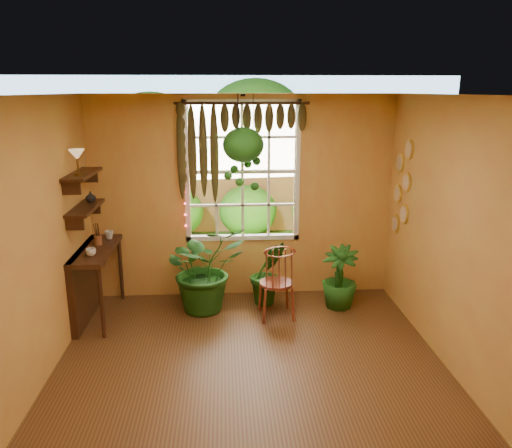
{
  "coord_description": "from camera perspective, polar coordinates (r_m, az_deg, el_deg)",
  "views": [
    {
      "loc": [
        -0.24,
        -4.23,
        2.74
      ],
      "look_at": [
        0.11,
        1.15,
        1.29
      ],
      "focal_mm": 35.0,
      "sensor_mm": 36.0,
      "label": 1
    }
  ],
  "objects": [
    {
      "name": "floor",
      "position": [
        5.04,
        -0.41,
        -17.83
      ],
      "size": [
        4.5,
        4.5,
        0.0
      ],
      "primitive_type": "plane",
      "color": "#573A19",
      "rests_on": "ground"
    },
    {
      "name": "ceiling",
      "position": [
        4.24,
        -0.48,
        14.53
      ],
      "size": [
        4.5,
        4.5,
        0.0
      ],
      "primitive_type": "plane",
      "rotation": [
        3.14,
        0.0,
        0.0
      ],
      "color": "white",
      "rests_on": "wall_back"
    },
    {
      "name": "wall_back",
      "position": [
        6.63,
        -1.54,
        2.97
      ],
      "size": [
        4.0,
        0.0,
        4.0
      ],
      "primitive_type": "plane",
      "rotation": [
        1.57,
        0.0,
        0.0
      ],
      "color": "gold",
      "rests_on": "floor"
    },
    {
      "name": "wall_left",
      "position": [
        4.79,
        -25.13,
        -3.29
      ],
      "size": [
        0.0,
        4.5,
        4.5
      ],
      "primitive_type": "plane",
      "rotation": [
        1.57,
        0.0,
        1.57
      ],
      "color": "gold",
      "rests_on": "floor"
    },
    {
      "name": "wall_right",
      "position": [
        4.98,
        23.21,
        -2.39
      ],
      "size": [
        0.0,
        4.5,
        4.5
      ],
      "primitive_type": "plane",
      "rotation": [
        1.57,
        0.0,
        -1.57
      ],
      "color": "gold",
      "rests_on": "floor"
    },
    {
      "name": "window",
      "position": [
        6.6,
        -1.58,
        6.0
      ],
      "size": [
        1.52,
        0.1,
        1.86
      ],
      "color": "white",
      "rests_on": "wall_back"
    },
    {
      "name": "valance_vine",
      "position": [
        6.41,
        -2.34,
        10.92
      ],
      "size": [
        1.7,
        0.12,
        1.1
      ],
      "color": "#32180D",
      "rests_on": "window"
    },
    {
      "name": "string_lights",
      "position": [
        6.52,
        -8.28,
        6.18
      ],
      "size": [
        0.03,
        0.03,
        1.54
      ],
      "primitive_type": null,
      "color": "#FF2633",
      "rests_on": "window"
    },
    {
      "name": "wall_plates",
      "position": [
        6.52,
        16.3,
        3.96
      ],
      "size": [
        0.04,
        0.32,
        1.1
      ],
      "primitive_type": null,
      "color": "#FBEECD",
      "rests_on": "wall_right"
    },
    {
      "name": "counter_ledge",
      "position": [
        6.45,
        -18.56,
        -5.59
      ],
      "size": [
        0.4,
        1.2,
        0.9
      ],
      "color": "#32180D",
      "rests_on": "floor"
    },
    {
      "name": "shelf_lower",
      "position": [
        6.2,
        -18.9,
        1.77
      ],
      "size": [
        0.25,
        0.9,
        0.04
      ],
      "primitive_type": "cube",
      "color": "#32180D",
      "rests_on": "wall_left"
    },
    {
      "name": "shelf_upper",
      "position": [
        6.13,
        -19.22,
        5.41
      ],
      "size": [
        0.25,
        0.9,
        0.04
      ],
      "primitive_type": "cube",
      "color": "#32180D",
      "rests_on": "wall_left"
    },
    {
      "name": "backyard",
      "position": [
        11.21,
        -1.22,
        7.61
      ],
      "size": [
        14.0,
        10.0,
        12.0
      ],
      "color": "#1F5117",
      "rests_on": "ground"
    },
    {
      "name": "windsor_chair",
      "position": [
        6.21,
        2.38,
        -7.86
      ],
      "size": [
        0.45,
        0.47,
        1.12
      ],
      "rotation": [
        0.0,
        0.0,
        0.08
      ],
      "color": "maroon",
      "rests_on": "floor"
    },
    {
      "name": "potted_plant_left",
      "position": [
        6.36,
        -5.89,
        -5.02
      ],
      "size": [
        1.27,
        1.2,
        1.12
      ],
      "primitive_type": "imported",
      "rotation": [
        0.0,
        0.0,
        0.39
      ],
      "color": "#124512",
      "rests_on": "floor"
    },
    {
      "name": "potted_plant_mid",
      "position": [
        6.55,
        1.37,
        -5.58
      ],
      "size": [
        0.55,
        0.48,
        0.86
      ],
      "primitive_type": "imported",
      "rotation": [
        0.0,
        0.0,
        0.23
      ],
      "color": "#124512",
      "rests_on": "floor"
    },
    {
      "name": "potted_plant_right",
      "position": [
        6.54,
        9.51,
        -6.02
      ],
      "size": [
        0.59,
        0.59,
        0.82
      ],
      "primitive_type": "imported",
      "rotation": [
        0.0,
        0.0,
        -0.37
      ],
      "color": "#124512",
      "rests_on": "floor"
    },
    {
      "name": "hanging_basket",
      "position": [
        6.27,
        -1.46,
        8.43
      ],
      "size": [
        0.51,
        0.51,
        1.19
      ],
      "color": "black",
      "rests_on": "ceiling"
    },
    {
      "name": "cup_a",
      "position": [
        6.03,
        -18.35,
        -3.05
      ],
      "size": [
        0.12,
        0.12,
        0.09
      ],
      "primitive_type": "imported",
      "rotation": [
        0.0,
        0.0,
        0.06
      ],
      "color": "silver",
      "rests_on": "counter_ledge"
    },
    {
      "name": "cup_b",
      "position": [
        6.64,
        -16.45,
        -1.19
      ],
      "size": [
        0.14,
        0.14,
        0.1
      ],
      "primitive_type": "imported",
      "rotation": [
        0.0,
        0.0,
        0.34
      ],
      "color": "beige",
      "rests_on": "counter_ledge"
    },
    {
      "name": "brush_jar",
      "position": [
        6.4,
        -17.66,
        -1.11
      ],
      "size": [
        0.09,
        0.09,
        0.34
      ],
      "color": "brown",
      "rests_on": "counter_ledge"
    },
    {
      "name": "shelf_vase",
      "position": [
        6.41,
        -18.38,
        2.98
      ],
      "size": [
        0.15,
        0.15,
        0.13
      ],
      "primitive_type": "imported",
      "rotation": [
        0.0,
        0.0,
        0.25
      ],
      "color": "#B2AD99",
      "rests_on": "shelf_lower"
    },
    {
      "name": "tiffany_lamp",
      "position": [
        5.9,
        -19.79,
        7.3
      ],
      "size": [
        0.17,
        0.17,
        0.29
      ],
      "color": "brown",
      "rests_on": "shelf_upper"
    }
  ]
}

